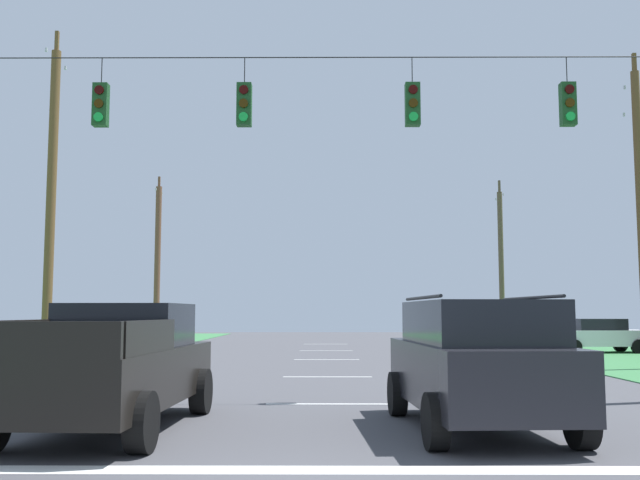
{
  "coord_description": "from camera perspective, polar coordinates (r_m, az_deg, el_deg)",
  "views": [
    {
      "loc": [
        -0.1,
        -6.08,
        1.81
      ],
      "look_at": [
        -0.19,
        10.41,
        3.46
      ],
      "focal_mm": 40.62,
      "sensor_mm": 36.0,
      "label": 1
    }
  ],
  "objects": [
    {
      "name": "utility_pole_far_right",
      "position": [
        42.1,
        14.09,
        -1.89
      ],
      "size": [
        0.29,
        1.79,
        9.3
      ],
      "color": "brown",
      "rests_on": "ground"
    },
    {
      "name": "lane_dash_4",
      "position": [
        41.56,
        0.46,
        -8.2
      ],
      "size": [
        2.5,
        0.15,
        0.01
      ],
      "primitive_type": "cube",
      "rotation": [
        0.0,
        0.0,
        1.57
      ],
      "color": "white",
      "rests_on": "ground"
    },
    {
      "name": "lane_dash_3",
      "position": [
        34.51,
        0.49,
        -8.71
      ],
      "size": [
        2.5,
        0.15,
        0.01
      ],
      "primitive_type": "cube",
      "rotation": [
        0.0,
        0.0,
        1.57
      ],
      "color": "white",
      "rests_on": "ground"
    },
    {
      "name": "overhead_signal_span",
      "position": [
        15.63,
        0.31,
        3.76
      ],
      "size": [
        17.62,
        0.31,
        7.86
      ],
      "color": "brown",
      "rests_on": "ground"
    },
    {
      "name": "distant_car_crossing_white",
      "position": [
        34.72,
        21.02,
        -7.02
      ],
      "size": [
        4.37,
        2.16,
        1.52
      ],
      "color": "silver",
      "rests_on": "ground"
    },
    {
      "name": "lane_dash_1",
      "position": [
        20.63,
        0.6,
        -10.73
      ],
      "size": [
        2.5,
        0.15,
        0.01
      ],
      "primitive_type": "cube",
      "rotation": [
        0.0,
        0.0,
        1.57
      ],
      "color": "white",
      "rests_on": "ground"
    },
    {
      "name": "stop_bar_stripe",
      "position": [
        8.71,
        1.01,
        -17.66
      ],
      "size": [
        15.06,
        0.45,
        0.01
      ],
      "primitive_type": "cube",
      "color": "white",
      "rests_on": "ground"
    },
    {
      "name": "suv_black",
      "position": [
        11.59,
        12.2,
        -9.28
      ],
      "size": [
        2.42,
        4.9,
        2.05
      ],
      "color": "black",
      "rests_on": "ground"
    },
    {
      "name": "lane_dash_0",
      "position": [
        14.63,
        0.72,
        -12.79
      ],
      "size": [
        2.5,
        0.15,
        0.01
      ],
      "primitive_type": "cube",
      "rotation": [
        0.0,
        0.0,
        1.57
      ],
      "color": "white",
      "rests_on": "ground"
    },
    {
      "name": "utility_pole_far_left",
      "position": [
        41.41,
        -12.69,
        -1.77
      ],
      "size": [
        0.33,
        1.64,
        9.45
      ],
      "color": "brown",
      "rests_on": "ground"
    },
    {
      "name": "utility_pole_mid_left",
      "position": [
        25.59,
        -20.44,
        2.85
      ],
      "size": [
        0.31,
        1.83,
        11.31
      ],
      "color": "brown",
      "rests_on": "ground"
    },
    {
      "name": "pickup_truck",
      "position": [
        11.91,
        -15.86,
        -9.55
      ],
      "size": [
        2.45,
        5.47,
        1.95
      ],
      "color": "black",
      "rests_on": "ground"
    },
    {
      "name": "lane_dash_2",
      "position": [
        28.07,
        0.52,
        -9.4
      ],
      "size": [
        2.5,
        0.15,
        0.01
      ],
      "primitive_type": "cube",
      "rotation": [
        0.0,
        0.0,
        1.57
      ],
      "color": "white",
      "rests_on": "ground"
    }
  ]
}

